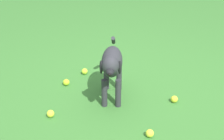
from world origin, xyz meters
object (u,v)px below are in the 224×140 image
Objects in this scene: tennis_ball_4 at (174,99)px; dog at (112,64)px; tennis_ball_1 at (150,133)px; tennis_ball_3 at (66,82)px; tennis_ball_0 at (51,114)px; tennis_ball_2 at (85,71)px.

dog is at bearing -100.58° from tennis_ball_4.
tennis_ball_3 is (-0.93, -0.68, 0.00)m from tennis_ball_1.
tennis_ball_0 is 0.86m from tennis_ball_2.
dog is at bearing -157.93° from tennis_ball_1.
tennis_ball_4 is (0.67, 0.82, 0.00)m from tennis_ball_2.
tennis_ball_3 is (-0.57, 0.13, 0.00)m from tennis_ball_0.
tennis_ball_0 is 1.00× the size of tennis_ball_2.
tennis_ball_0 is at bearing -21.89° from tennis_ball_2.
tennis_ball_1 is 1.00× the size of tennis_ball_3.
tennis_ball_3 is at bearing -143.93° from tennis_ball_1.
dog is 0.64m from tennis_ball_3.
tennis_ball_0 is (0.24, -0.56, -0.34)m from dog.
tennis_ball_2 is (-0.80, 0.32, 0.00)m from tennis_ball_0.
tennis_ball_0 is 1.14m from tennis_ball_4.
tennis_ball_1 is at bearing 30.17° from dog.
dog reaches higher than tennis_ball_0.
tennis_ball_0 is at bearing -114.38° from tennis_ball_1.
tennis_ball_2 is at bearing -157.35° from tennis_ball_1.
tennis_ball_4 is (-0.50, 0.33, 0.00)m from tennis_ball_1.
tennis_ball_2 is at bearing 139.96° from tennis_ball_3.
tennis_ball_4 is at bearing 87.51° from dog.
dog is 0.70m from tennis_ball_0.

